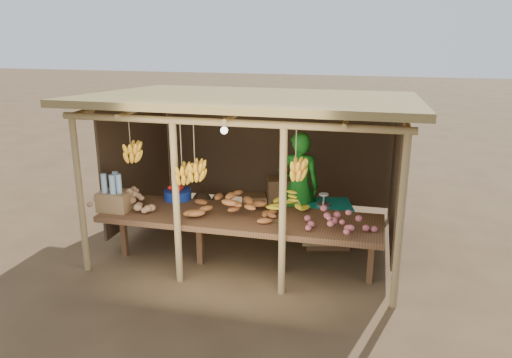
# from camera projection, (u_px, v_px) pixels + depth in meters

# --- Properties ---
(ground) EXTENTS (60.00, 60.00, 0.00)m
(ground) POSITION_uv_depth(u_px,v_px,m) (256.00, 241.00, 8.01)
(ground) COLOR brown
(ground) RESTS_ON ground
(stall_structure) EXTENTS (4.70, 3.50, 2.43)m
(stall_structure) POSITION_uv_depth(u_px,v_px,m) (252.00, 125.00, 7.38)
(stall_structure) COLOR #A28553
(stall_structure) RESTS_ON ground
(counter) EXTENTS (3.90, 1.05, 0.80)m
(counter) POSITION_uv_depth(u_px,v_px,m) (240.00, 220.00, 6.92)
(counter) COLOR brown
(counter) RESTS_ON ground
(potato_heap) EXTENTS (1.02, 0.64, 0.37)m
(potato_heap) POSITION_uv_depth(u_px,v_px,m) (120.00, 197.00, 7.08)
(potato_heap) COLOR #AA7D57
(potato_heap) RESTS_ON counter
(sweet_potato_heap) EXTENTS (1.31, 1.09, 0.36)m
(sweet_potato_heap) POSITION_uv_depth(u_px,v_px,m) (232.00, 202.00, 6.89)
(sweet_potato_heap) COLOR #A55C2A
(sweet_potato_heap) RESTS_ON counter
(onion_heap) EXTENTS (0.97, 0.66, 0.36)m
(onion_heap) POSITION_uv_depth(u_px,v_px,m) (338.00, 218.00, 6.31)
(onion_heap) COLOR #B0555A
(onion_heap) RESTS_ON counter
(banana_pile) EXTENTS (0.59, 0.37, 0.35)m
(banana_pile) POSITION_uv_depth(u_px,v_px,m) (289.00, 200.00, 6.99)
(banana_pile) COLOR yellow
(banana_pile) RESTS_ON counter
(tomato_basin) EXTENTS (0.41, 0.41, 0.22)m
(tomato_basin) POSITION_uv_depth(u_px,v_px,m) (178.00, 193.00, 7.55)
(tomato_basin) COLOR navy
(tomato_basin) RESTS_ON counter
(bottle_box) EXTENTS (0.44, 0.35, 0.55)m
(bottle_box) POSITION_uv_depth(u_px,v_px,m) (115.00, 196.00, 7.05)
(bottle_box) COLOR olive
(bottle_box) RESTS_ON counter
(vendor) EXTENTS (0.72, 0.54, 1.79)m
(vendor) POSITION_uv_depth(u_px,v_px,m) (299.00, 188.00, 7.80)
(vendor) COLOR #1A751C
(vendor) RESTS_ON ground
(tarp_crate) EXTENTS (0.86, 0.79, 0.88)m
(tarp_crate) POSITION_uv_depth(u_px,v_px,m) (326.00, 223.00, 7.83)
(tarp_crate) COLOR brown
(tarp_crate) RESTS_ON ground
(carton_stack) EXTENTS (1.00, 0.47, 0.69)m
(carton_stack) POSITION_uv_depth(u_px,v_px,m) (271.00, 200.00, 9.05)
(carton_stack) COLOR olive
(carton_stack) RESTS_ON ground
(burlap_sacks) EXTENTS (0.74, 0.39, 0.52)m
(burlap_sacks) POSITION_uv_depth(u_px,v_px,m) (211.00, 204.00, 9.06)
(burlap_sacks) COLOR #4A3622
(burlap_sacks) RESTS_ON ground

